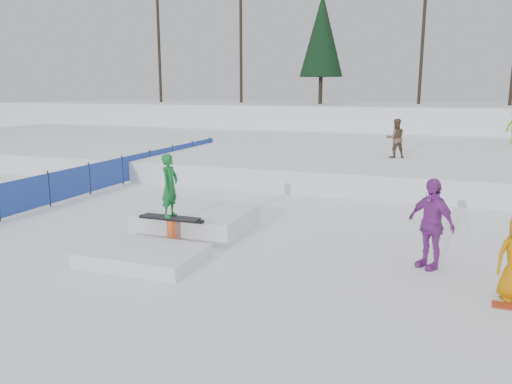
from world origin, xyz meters
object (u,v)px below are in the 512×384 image
(jib_rail_feature, at_px, (184,226))
(walker_olive, at_px, (395,138))
(safety_fence, at_px, (122,170))
(spectator_purple, at_px, (431,224))

(jib_rail_feature, bearing_deg, walker_olive, 69.17)
(walker_olive, bearing_deg, jib_rail_feature, 46.17)
(safety_fence, xyz_separation_m, walker_olive, (9.43, 5.07, 1.03))
(spectator_purple, bearing_deg, walker_olive, 137.07)
(safety_fence, xyz_separation_m, spectator_purple, (11.00, -5.46, 0.36))
(safety_fence, height_order, spectator_purple, spectator_purple)
(jib_rail_feature, bearing_deg, safety_fence, 135.26)
(spectator_purple, xyz_separation_m, jib_rail_feature, (-5.56, 0.07, -0.61))
(spectator_purple, bearing_deg, jib_rail_feature, -142.13)
(safety_fence, bearing_deg, walker_olive, 28.30)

